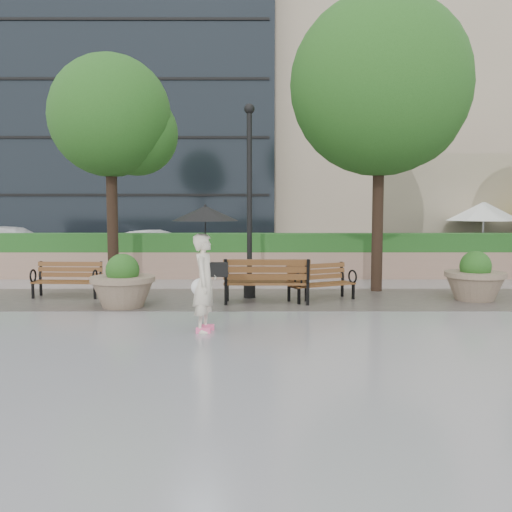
{
  "coord_description": "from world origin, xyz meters",
  "views": [
    {
      "loc": [
        0.09,
        -10.2,
        2.17
      ],
      "look_at": [
        0.1,
        2.0,
        1.1
      ],
      "focal_mm": 40.0,
      "sensor_mm": 36.0,
      "label": 1
    }
  ],
  "objects_px": {
    "bench_3": "(321,290)",
    "lamppost": "(249,213)",
    "planter_left": "(123,286)",
    "planter_right": "(475,281)",
    "bench_2": "(267,290)",
    "bench_1": "(67,287)",
    "pedestrian": "(205,256)",
    "car_right": "(157,248)",
    "car_left": "(13,246)"
  },
  "relations": [
    {
      "from": "car_right",
      "to": "bench_1",
      "type": "bearing_deg",
      "value": -177.53
    },
    {
      "from": "lamppost",
      "to": "car_right",
      "type": "relative_size",
      "value": 1.15
    },
    {
      "from": "car_right",
      "to": "bench_3",
      "type": "bearing_deg",
      "value": -136.39
    },
    {
      "from": "car_right",
      "to": "planter_right",
      "type": "bearing_deg",
      "value": -121.41
    },
    {
      "from": "bench_1",
      "to": "pedestrian",
      "type": "distance_m",
      "value": 5.22
    },
    {
      "from": "car_left",
      "to": "planter_right",
      "type": "bearing_deg",
      "value": -121.08
    },
    {
      "from": "lamppost",
      "to": "pedestrian",
      "type": "distance_m",
      "value": 3.71
    },
    {
      "from": "bench_2",
      "to": "bench_3",
      "type": "xyz_separation_m",
      "value": [
        1.26,
        0.39,
        -0.05
      ]
    },
    {
      "from": "bench_2",
      "to": "planter_right",
      "type": "relative_size",
      "value": 1.4
    },
    {
      "from": "car_right",
      "to": "pedestrian",
      "type": "bearing_deg",
      "value": -156.19
    },
    {
      "from": "bench_3",
      "to": "planter_right",
      "type": "relative_size",
      "value": 1.21
    },
    {
      "from": "bench_1",
      "to": "planter_left",
      "type": "height_order",
      "value": "planter_left"
    },
    {
      "from": "car_right",
      "to": "pedestrian",
      "type": "relative_size",
      "value": 1.82
    },
    {
      "from": "bench_1",
      "to": "lamppost",
      "type": "height_order",
      "value": "lamppost"
    },
    {
      "from": "bench_1",
      "to": "car_right",
      "type": "relative_size",
      "value": 0.41
    },
    {
      "from": "bench_2",
      "to": "pedestrian",
      "type": "relative_size",
      "value": 0.88
    },
    {
      "from": "planter_right",
      "to": "pedestrian",
      "type": "height_order",
      "value": "pedestrian"
    },
    {
      "from": "bench_1",
      "to": "car_left",
      "type": "xyz_separation_m",
      "value": [
        -4.3,
        7.16,
        0.47
      ]
    },
    {
      "from": "lamppost",
      "to": "car_right",
      "type": "bearing_deg",
      "value": 115.39
    },
    {
      "from": "planter_left",
      "to": "planter_right",
      "type": "height_order",
      "value": "planter_left"
    },
    {
      "from": "planter_right",
      "to": "car_right",
      "type": "distance_m",
      "value": 11.45
    },
    {
      "from": "planter_left",
      "to": "planter_right",
      "type": "distance_m",
      "value": 7.95
    },
    {
      "from": "car_right",
      "to": "car_left",
      "type": "bearing_deg",
      "value": 99.47
    },
    {
      "from": "planter_left",
      "to": "lamppost",
      "type": "height_order",
      "value": "lamppost"
    },
    {
      "from": "bench_1",
      "to": "pedestrian",
      "type": "bearing_deg",
      "value": -42.0
    },
    {
      "from": "planter_right",
      "to": "bench_1",
      "type": "bearing_deg",
      "value": 177.51
    },
    {
      "from": "bench_3",
      "to": "planter_left",
      "type": "height_order",
      "value": "planter_left"
    },
    {
      "from": "planter_right",
      "to": "car_left",
      "type": "bearing_deg",
      "value": 151.29
    },
    {
      "from": "bench_3",
      "to": "pedestrian",
      "type": "distance_m",
      "value": 4.12
    },
    {
      "from": "bench_3",
      "to": "planter_left",
      "type": "xyz_separation_m",
      "value": [
        -4.36,
        -0.86,
        0.2
      ]
    },
    {
      "from": "pedestrian",
      "to": "bench_1",
      "type": "bearing_deg",
      "value": 54.47
    },
    {
      "from": "bench_3",
      "to": "car_left",
      "type": "distance_m",
      "value": 12.8
    },
    {
      "from": "planter_left",
      "to": "lamppost",
      "type": "distance_m",
      "value": 3.36
    },
    {
      "from": "car_left",
      "to": "car_right",
      "type": "relative_size",
      "value": 1.26
    },
    {
      "from": "bench_2",
      "to": "planter_left",
      "type": "distance_m",
      "value": 3.14
    },
    {
      "from": "bench_3",
      "to": "lamppost",
      "type": "bearing_deg",
      "value": 139.86
    },
    {
      "from": "bench_1",
      "to": "bench_3",
      "type": "height_order",
      "value": "bench_1"
    },
    {
      "from": "car_left",
      "to": "lamppost",
      "type": "bearing_deg",
      "value": -132.27
    },
    {
      "from": "bench_1",
      "to": "planter_left",
      "type": "xyz_separation_m",
      "value": [
        1.62,
        -1.3,
        0.2
      ]
    },
    {
      "from": "lamppost",
      "to": "bench_2",
      "type": "bearing_deg",
      "value": -63.15
    },
    {
      "from": "bench_1",
      "to": "planter_right",
      "type": "height_order",
      "value": "planter_right"
    },
    {
      "from": "bench_1",
      "to": "bench_3",
      "type": "xyz_separation_m",
      "value": [
        5.98,
        -0.44,
        -0.0
      ]
    },
    {
      "from": "bench_3",
      "to": "planter_right",
      "type": "xyz_separation_m",
      "value": [
        3.54,
        0.03,
        0.2
      ]
    },
    {
      "from": "planter_right",
      "to": "lamppost",
      "type": "xyz_separation_m",
      "value": [
        -5.2,
        0.36,
        1.56
      ]
    },
    {
      "from": "bench_1",
      "to": "pedestrian",
      "type": "xyz_separation_m",
      "value": [
        3.6,
        -3.63,
        1.07
      ]
    },
    {
      "from": "bench_1",
      "to": "planter_right",
      "type": "bearing_deg",
      "value": 0.75
    },
    {
      "from": "bench_3",
      "to": "lamppost",
      "type": "relative_size",
      "value": 0.37
    },
    {
      "from": "car_right",
      "to": "pedestrian",
      "type": "distance_m",
      "value": 11.11
    },
    {
      "from": "planter_right",
      "to": "pedestrian",
      "type": "distance_m",
      "value": 6.8
    },
    {
      "from": "planter_left",
      "to": "car_right",
      "type": "xyz_separation_m",
      "value": [
        -0.7,
        8.43,
        0.2
      ]
    }
  ]
}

